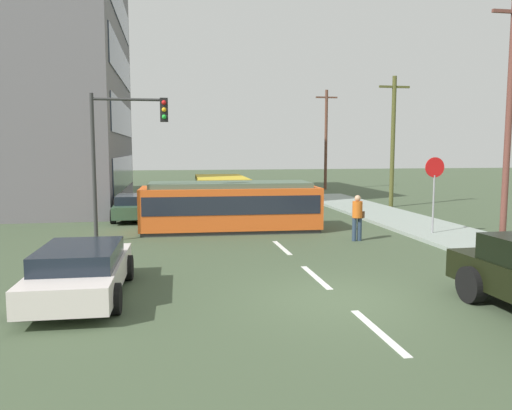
{
  "coord_description": "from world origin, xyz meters",
  "views": [
    {
      "loc": [
        -3.73,
        -10.41,
        3.34
      ],
      "look_at": [
        -0.52,
        8.17,
        1.23
      ],
      "focal_mm": 35.37,
      "sensor_mm": 36.0,
      "label": 1
    }
  ],
  "objects_px": {
    "pedestrian_crossing": "(357,215)",
    "utility_pole_mid": "(393,139)",
    "utility_pole_near": "(509,113)",
    "stop_sign": "(434,179)",
    "streetcar_tram": "(230,206)",
    "traffic_light_mast": "(123,139)",
    "parked_sedan_mid": "(136,206)",
    "utility_pole_far": "(326,138)",
    "city_bus": "(221,192)",
    "parked_sedan_near": "(81,270)"
  },
  "relations": [
    {
      "from": "utility_pole_mid",
      "to": "utility_pole_far",
      "type": "height_order",
      "value": "utility_pole_far"
    },
    {
      "from": "utility_pole_far",
      "to": "utility_pole_mid",
      "type": "bearing_deg",
      "value": -90.52
    },
    {
      "from": "parked_sedan_mid",
      "to": "stop_sign",
      "type": "xyz_separation_m",
      "value": [
        11.46,
        -6.67,
        1.57
      ]
    },
    {
      "from": "parked_sedan_near",
      "to": "utility_pole_near",
      "type": "height_order",
      "value": "utility_pole_near"
    },
    {
      "from": "pedestrian_crossing",
      "to": "utility_pole_mid",
      "type": "relative_size",
      "value": 0.23
    },
    {
      "from": "utility_pole_near",
      "to": "utility_pole_far",
      "type": "xyz_separation_m",
      "value": [
        0.04,
        22.6,
        -0.44
      ]
    },
    {
      "from": "parked_sedan_near",
      "to": "utility_pole_far",
      "type": "distance_m",
      "value": 32.11
    },
    {
      "from": "stop_sign",
      "to": "utility_pole_far",
      "type": "relative_size",
      "value": 0.36
    },
    {
      "from": "parked_sedan_mid",
      "to": "utility_pole_near",
      "type": "distance_m",
      "value": 16.35
    },
    {
      "from": "parked_sedan_mid",
      "to": "utility_pole_near",
      "type": "bearing_deg",
      "value": -26.06
    },
    {
      "from": "city_bus",
      "to": "parked_sedan_near",
      "type": "bearing_deg",
      "value": -107.72
    },
    {
      "from": "city_bus",
      "to": "pedestrian_crossing",
      "type": "bearing_deg",
      "value": -65.6
    },
    {
      "from": "parked_sedan_near",
      "to": "stop_sign",
      "type": "relative_size",
      "value": 1.58
    },
    {
      "from": "streetcar_tram",
      "to": "city_bus",
      "type": "height_order",
      "value": "streetcar_tram"
    },
    {
      "from": "utility_pole_mid",
      "to": "utility_pole_far",
      "type": "xyz_separation_m",
      "value": [
        0.12,
        12.79,
        0.34
      ]
    },
    {
      "from": "utility_pole_near",
      "to": "utility_pole_mid",
      "type": "distance_m",
      "value": 9.83
    },
    {
      "from": "utility_pole_mid",
      "to": "pedestrian_crossing",
      "type": "bearing_deg",
      "value": -120.7
    },
    {
      "from": "streetcar_tram",
      "to": "utility_pole_near",
      "type": "height_order",
      "value": "utility_pole_near"
    },
    {
      "from": "utility_pole_mid",
      "to": "traffic_light_mast",
      "type": "bearing_deg",
      "value": -148.74
    },
    {
      "from": "pedestrian_crossing",
      "to": "stop_sign",
      "type": "distance_m",
      "value": 3.44
    },
    {
      "from": "stop_sign",
      "to": "utility_pole_near",
      "type": "xyz_separation_m",
      "value": [
        2.77,
        -0.29,
        2.47
      ]
    },
    {
      "from": "streetcar_tram",
      "to": "stop_sign",
      "type": "height_order",
      "value": "stop_sign"
    },
    {
      "from": "pedestrian_crossing",
      "to": "utility_pole_far",
      "type": "height_order",
      "value": "utility_pole_far"
    },
    {
      "from": "streetcar_tram",
      "to": "utility_pole_mid",
      "type": "xyz_separation_m",
      "value": [
        10.15,
        6.8,
        2.85
      ]
    },
    {
      "from": "parked_sedan_mid",
      "to": "utility_pole_far",
      "type": "bearing_deg",
      "value": 47.6
    },
    {
      "from": "streetcar_tram",
      "to": "traffic_light_mast",
      "type": "relative_size",
      "value": 1.38
    },
    {
      "from": "traffic_light_mast",
      "to": "utility_pole_far",
      "type": "height_order",
      "value": "utility_pole_far"
    },
    {
      "from": "traffic_light_mast",
      "to": "utility_pole_near",
      "type": "xyz_separation_m",
      "value": [
        14.25,
        -1.19,
        1.0
      ]
    },
    {
      "from": "parked_sedan_near",
      "to": "utility_pole_near",
      "type": "relative_size",
      "value": 0.51
    },
    {
      "from": "utility_pole_near",
      "to": "utility_pole_mid",
      "type": "bearing_deg",
      "value": 90.45
    },
    {
      "from": "pedestrian_crossing",
      "to": "stop_sign",
      "type": "bearing_deg",
      "value": 7.01
    },
    {
      "from": "city_bus",
      "to": "parked_sedan_near",
      "type": "height_order",
      "value": "city_bus"
    },
    {
      "from": "utility_pole_far",
      "to": "streetcar_tram",
      "type": "bearing_deg",
      "value": -117.66
    },
    {
      "from": "parked_sedan_near",
      "to": "utility_pole_near",
      "type": "xyz_separation_m",
      "value": [
        14.65,
        5.73,
        4.04
      ]
    },
    {
      "from": "city_bus",
      "to": "utility_pole_far",
      "type": "xyz_separation_m",
      "value": [
        10.04,
        13.77,
        3.14
      ]
    },
    {
      "from": "parked_sedan_mid",
      "to": "utility_pole_far",
      "type": "distance_m",
      "value": 21.48
    },
    {
      "from": "utility_pole_near",
      "to": "utility_pole_far",
      "type": "height_order",
      "value": "utility_pole_near"
    },
    {
      "from": "utility_pole_near",
      "to": "utility_pole_mid",
      "type": "relative_size",
      "value": 1.21
    },
    {
      "from": "city_bus",
      "to": "utility_pole_mid",
      "type": "height_order",
      "value": "utility_pole_mid"
    },
    {
      "from": "traffic_light_mast",
      "to": "utility_pole_mid",
      "type": "distance_m",
      "value": 16.58
    },
    {
      "from": "stop_sign",
      "to": "traffic_light_mast",
      "type": "bearing_deg",
      "value": 175.5
    },
    {
      "from": "streetcar_tram",
      "to": "pedestrian_crossing",
      "type": "distance_m",
      "value": 5.28
    },
    {
      "from": "streetcar_tram",
      "to": "city_bus",
      "type": "xyz_separation_m",
      "value": [
        0.23,
        5.82,
        0.05
      ]
    },
    {
      "from": "stop_sign",
      "to": "utility_pole_near",
      "type": "height_order",
      "value": "utility_pole_near"
    },
    {
      "from": "parked_sedan_mid",
      "to": "stop_sign",
      "type": "distance_m",
      "value": 13.35
    },
    {
      "from": "utility_pole_mid",
      "to": "utility_pole_far",
      "type": "relative_size",
      "value": 0.92
    },
    {
      "from": "pedestrian_crossing",
      "to": "traffic_light_mast",
      "type": "relative_size",
      "value": 0.32
    },
    {
      "from": "pedestrian_crossing",
      "to": "traffic_light_mast",
      "type": "height_order",
      "value": "traffic_light_mast"
    },
    {
      "from": "streetcar_tram",
      "to": "pedestrian_crossing",
      "type": "bearing_deg",
      "value": -35.95
    },
    {
      "from": "utility_pole_mid",
      "to": "stop_sign",
      "type": "bearing_deg",
      "value": -105.84
    }
  ]
}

